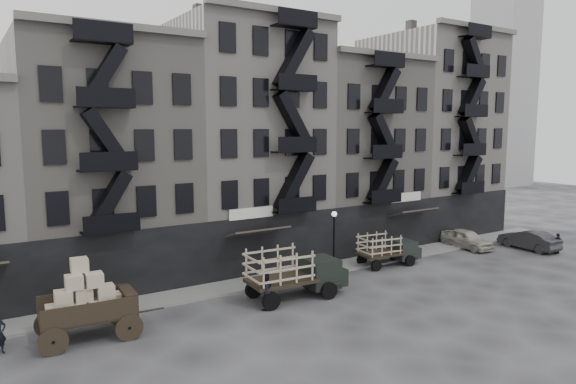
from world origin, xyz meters
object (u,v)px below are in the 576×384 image
stake_truck_west (294,270)px  policeman (558,243)px  car_east (467,239)px  pedestrian_mid (265,291)px  wagon (84,295)px  car_far (529,240)px  stake_truck_east (388,247)px

stake_truck_west → policeman: bearing=-1.9°
car_east → pedestrian_mid: size_ratio=2.24×
wagon → stake_truck_west: wagon is taller
car_far → stake_truck_west: bearing=0.6°
stake_truck_east → policeman: stake_truck_east is taller
stake_truck_east → pedestrian_mid: (-11.88, -2.93, -0.33)m
stake_truck_west → stake_truck_east: stake_truck_west is taller
wagon → pedestrian_mid: 9.15m
wagon → stake_truck_west: (11.37, -0.42, -0.47)m
stake_truck_west → car_far: size_ratio=1.27×
car_east → pedestrian_mid: bearing=-167.5°
stake_truck_west → pedestrian_mid: 2.55m
wagon → car_east: bearing=7.5°
stake_truck_east → car_far: 13.22m
stake_truck_west → stake_truck_east: bearing=17.4°
car_east → policeman: policeman is taller
stake_truck_west → pedestrian_mid: size_ratio=3.02×
stake_truck_east → car_far: bearing=-4.6°
stake_truck_east → pedestrian_mid: stake_truck_east is taller
pedestrian_mid → policeman: bearing=157.6°
stake_truck_east → car_far: size_ratio=1.01×
wagon → car_east: size_ratio=1.02×
car_far → pedestrian_mid: 24.83m
stake_truck_east → policeman: 14.36m
stake_truck_east → policeman: bearing=-12.1°
wagon → stake_truck_west: 11.39m
wagon → pedestrian_mid: size_ratio=2.30×
wagon → policeman: wagon is taller
wagon → car_east: 30.10m
car_far → pedestrian_mid: bearing=2.3°
policeman → stake_truck_west: bearing=15.3°
wagon → policeman: bearing=-1.4°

